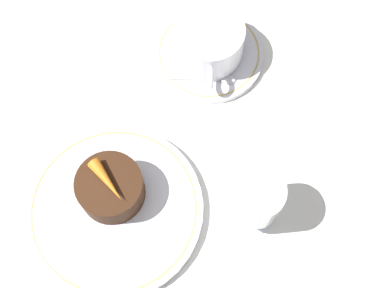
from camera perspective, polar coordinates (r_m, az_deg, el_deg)
name	(u,v)px	position (r m, az deg, el deg)	size (l,w,h in m)	color
ground_plane	(143,210)	(0.70, -5.20, -7.05)	(3.00, 3.00, 0.00)	white
dinner_plate	(115,208)	(0.70, -8.26, -6.73)	(0.23, 0.23, 0.01)	white
saucer	(209,53)	(0.78, 1.81, 9.64)	(0.16, 0.16, 0.01)	white
coffee_cup	(209,41)	(0.75, 1.77, 10.92)	(0.12, 0.10, 0.06)	white
spoon	(207,79)	(0.76, 1.60, 6.98)	(0.02, 0.11, 0.00)	silver
wine_glass	(255,199)	(0.64, 6.76, -5.83)	(0.07, 0.07, 0.10)	silver
dessert_cake	(111,188)	(0.68, -8.67, -4.68)	(0.08, 0.08, 0.05)	#381E0F
carrot_garnish	(107,181)	(0.65, -9.05, -3.90)	(0.06, 0.05, 0.02)	orange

